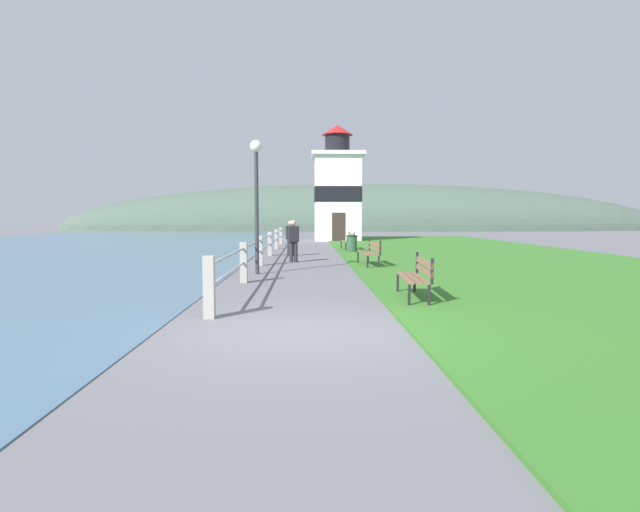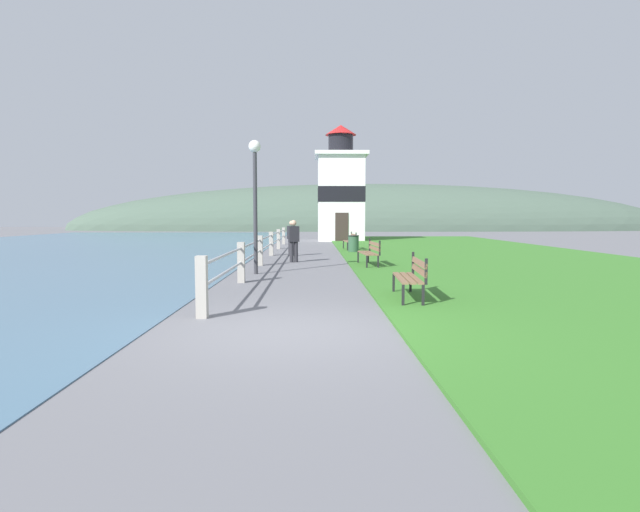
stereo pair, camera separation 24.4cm
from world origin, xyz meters
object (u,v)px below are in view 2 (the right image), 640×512
Objects in this scene: park_bench_midway at (370,251)px; person_by_railing at (292,237)px; lamp_post at (255,182)px; park_bench_far at (351,240)px; trash_bin at (353,244)px; lighthouse at (341,191)px; park_bench_near at (412,275)px; person_strolling at (294,239)px.

park_bench_midway is 1.23× the size of person_by_railing.
lamp_post is at bearing 155.03° from person_by_railing.
lamp_post is (-3.62, -10.43, 2.20)m from park_bench_far.
park_bench_midway is at bearing -89.48° from trash_bin.
park_bench_midway reaches higher than trash_bin.
lighthouse reaches higher than trash_bin.
lamp_post is (-3.62, -8.65, 2.31)m from trash_bin.
park_bench_near is at bearing 86.48° from park_bench_midway.
park_bench_far is 1.99× the size of trash_bin.
park_bench_far is at bearing 89.77° from trash_bin.
park_bench_far is at bearing -39.61° from person_strolling.
park_bench_far is 1.08× the size of person_by_railing.
trash_bin is (2.85, 1.73, -0.41)m from person_by_railing.
lighthouse is at bearing 89.79° from trash_bin.
trash_bin is (-0.06, 6.51, -0.12)m from park_bench_midway.
park_bench_midway is at bearing -167.30° from person_by_railing.
person_strolling reaches higher than person_by_railing.
park_bench_midway is 3.21m from person_strolling.
park_bench_near is at bearing 175.48° from person_by_railing.
trash_bin is at bearing -86.24° from park_bench_near.
person_strolling reaches higher than trash_bin.
park_bench_midway is 0.23× the size of lighthouse.
person_by_railing is (-2.89, -14.05, -2.70)m from lighthouse.
park_bench_near is 0.22× the size of lighthouse.
lighthouse reaches higher than person_by_railing.
lamp_post is (-3.68, -2.14, 2.20)m from park_bench_midway.
lighthouse is 5.33× the size of person_by_railing.
park_bench_midway is at bearing 86.34° from park_bench_far.
person_by_railing is at bearing -13.73° from person_strolling.
person_strolling is at bearing -98.89° from lighthouse.
park_bench_midway is 5.60m from person_by_railing.
person_strolling is 3.07m from person_by_railing.
park_bench_far is 7.09m from person_strolling.
park_bench_midway is (-0.05, 7.00, 0.00)m from park_bench_near.
person_by_railing is (-0.21, 3.07, -0.03)m from person_strolling.
park_bench_midway is 0.48× the size of lamp_post.
person_strolling is (-2.68, -17.11, -2.67)m from lighthouse.
park_bench_far is 1.78m from trash_bin.
park_bench_far is (-0.05, 8.28, -0.00)m from park_bench_midway.
person_strolling is 1.03× the size of person_by_railing.
person_by_railing reaches higher than park_bench_far.
park_bench_midway is 8.28m from park_bench_far.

